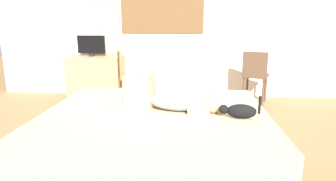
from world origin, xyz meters
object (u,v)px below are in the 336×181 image
Objects in this scene: tv_monitor at (91,45)px; cup at (118,54)px; bed at (156,134)px; chair_by_desk at (127,74)px; person_lying at (168,98)px; cat at (239,111)px; desk at (97,77)px; chair_spare at (255,73)px.

tv_monitor is 5.63× the size of cup.
tv_monitor is (-1.35, 2.15, 0.69)m from bed.
chair_by_desk is (0.22, -0.38, -0.27)m from cup.
cat is at bearing -18.25° from person_lying.
cat is at bearing -53.82° from chair_by_desk.
person_lying reaches higher than cat.
bed is 2.51m from desk.
bed is 2.30× the size of person_lying.
chair_spare reaches higher than cat.
person_lying is at bearing -56.46° from desk.
chair_by_desk reaches higher than person_lying.
cat is 2.44m from chair_by_desk.
cup is (-0.90, 2.17, 0.55)m from bed.
cup reaches higher than person_lying.
bed is 2.52× the size of chair_spare.
desk is (-1.29, 2.15, 0.13)m from bed.
cat is 0.40× the size of desk.
desk is at bearing 131.39° from cat.
desk is 1.87× the size of tv_monitor.
person_lying is (0.11, 0.03, 0.36)m from bed.
chair_spare is at bearing 74.38° from cat.
cup is 0.52m from chair_by_desk.
tv_monitor reaches higher than person_lying.
bed is at bearing -163.25° from person_lying.
chair_spare reaches higher than desk.
cat is 3.11m from desk.
person_lying is 2.37m from cup.
person_lying is 2.55m from desk.
chair_spare is at bearing 57.27° from person_lying.
chair_by_desk is at bearing 110.81° from bed.
tv_monitor reaches higher than bed.
person_lying reaches higher than desk.
bed is 2.52× the size of chair_by_desk.
chair_by_desk and chair_spare have the same top height.
desk reaches higher than bed.
chair_by_desk is at bearing 126.18° from cat.
chair_spare is at bearing -3.29° from tv_monitor.
chair_spare is (2.72, -0.16, -0.41)m from tv_monitor.
cup reaches higher than cat.
chair_spare reaches higher than person_lying.
person_lying is at bearing 161.75° from cat.
tv_monitor reaches higher than cat.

